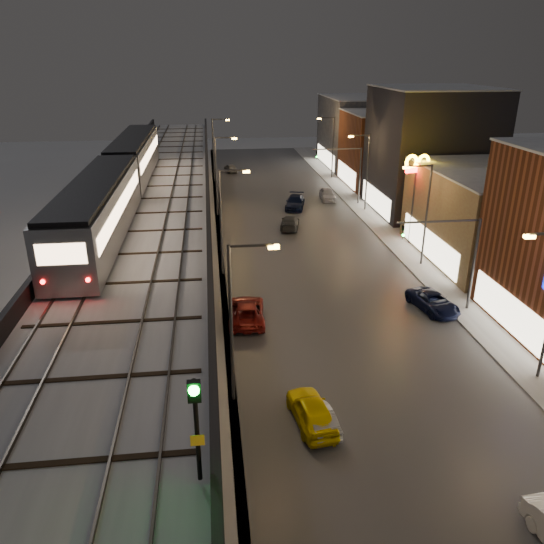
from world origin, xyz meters
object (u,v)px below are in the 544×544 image
rail_signal (196,412)px  car_mid_dark (290,223)px  car_onc_white (295,203)px  car_onc_red (327,195)px  car_mid_silver (247,312)px  car_near_white (316,416)px  car_taxi (312,412)px  car_onc_dark (433,302)px  subway_train (120,177)px  car_far_white (231,168)px

rail_signal → car_mid_dark: (9.03, 42.65, -8.27)m
car_onc_white → car_onc_red: 5.93m
car_mid_silver → car_onc_red: car_onc_red is taller
car_near_white → car_onc_red: car_onc_red is taller
car_near_white → car_taxi: bearing=-60.0°
car_taxi → car_onc_red: (10.41, 43.80, 0.01)m
car_onc_white → car_onc_red: car_onc_red is taller
car_near_white → car_mid_silver: size_ratio=0.71×
car_mid_silver → car_onc_dark: (13.69, 0.05, -0.09)m
car_mid_dark → car_onc_white: bearing=-90.5°
car_onc_dark → car_onc_red: size_ratio=1.06×
car_mid_silver → subway_train: bearing=-42.1°
car_taxi → car_mid_dark: car_taxi is taller
car_onc_dark → car_mid_silver: bearing=168.2°
car_taxi → car_far_white: bearing=-96.2°
car_taxi → car_onc_dark: car_taxi is taller
car_taxi → car_onc_white: size_ratio=0.85×
car_near_white → car_onc_red: (10.22, 44.02, 0.14)m
car_mid_silver → car_far_white: bearing=-87.9°
car_mid_silver → car_far_white: (1.27, 51.06, -0.09)m
rail_signal → car_onc_dark: size_ratio=0.70×
subway_train → car_onc_dark: subway_train is taller
car_near_white → car_onc_white: 40.89m
car_taxi → car_mid_dark: size_ratio=0.96×
car_taxi → car_onc_white: (5.62, 40.30, 0.00)m
car_onc_red → car_near_white: bearing=-99.4°
car_mid_silver → car_far_white: car_mid_silver is taller
subway_train → car_mid_silver: 15.27m
car_mid_silver → car_far_white: size_ratio=1.41×
rail_signal → car_taxi: rail_signal is taller
subway_train → car_onc_white: size_ratio=7.20×
car_taxi → car_far_white: 62.71m
car_mid_silver → car_onc_white: bearing=-102.2°
car_taxi → car_onc_dark: (11.25, 11.69, -0.10)m
car_mid_dark → car_near_white: bearing=96.3°
car_onc_dark → car_onc_red: bearing=79.5°
rail_signal → car_onc_red: bearing=73.8°
car_onc_dark → car_onc_white: car_onc_white is taller
car_mid_dark → car_onc_white: 8.08m
car_far_white → car_onc_dark: size_ratio=0.80×
car_taxi → car_mid_silver: (-2.43, 11.65, -0.01)m
car_onc_dark → car_onc_white: size_ratio=0.90×
car_mid_silver → car_onc_dark: car_mid_silver is taller
car_onc_dark → car_onc_red: 32.12m
car_taxi → rail_signal: bearing=55.6°
rail_signal → car_onc_white: bearing=77.9°
car_near_white → car_mid_dark: bearing=-106.3°
car_near_white → car_onc_dark: 16.26m
rail_signal → car_taxi: 14.10m
car_far_white → car_onc_red: size_ratio=0.85×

